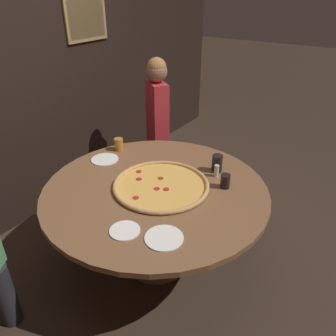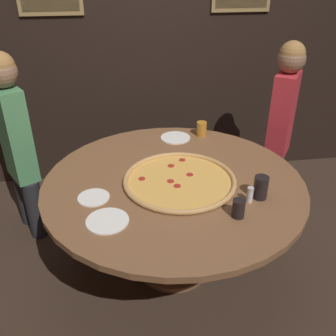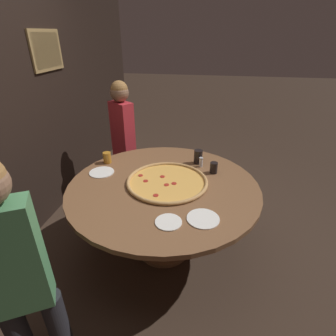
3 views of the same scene
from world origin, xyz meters
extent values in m
plane|color=#38281E|center=(0.00, 0.00, 0.00)|extent=(24.00, 24.00, 0.00)
cube|color=black|center=(0.00, 1.43, 1.30)|extent=(6.40, 0.06, 2.60)
cube|color=#9E7F4C|center=(0.80, 1.39, 1.75)|extent=(0.52, 0.02, 0.40)
cube|color=#B2A893|center=(0.80, 1.38, 1.75)|extent=(0.46, 0.01, 0.34)
cylinder|color=brown|center=(0.00, 0.00, 0.72)|extent=(1.66, 1.66, 0.04)
cylinder|color=brown|center=(0.00, 0.00, 0.35)|extent=(0.16, 0.16, 0.70)
cylinder|color=brown|center=(0.00, 0.00, 0.02)|extent=(0.52, 0.52, 0.04)
cylinder|color=#E5A84C|center=(0.03, -0.03, 0.75)|extent=(0.68, 0.68, 0.01)
torus|color=tan|center=(0.03, -0.03, 0.76)|extent=(0.72, 0.72, 0.03)
cylinder|color=#A8281E|center=(0.01, -0.09, 0.75)|extent=(0.04, 0.04, 0.00)
cylinder|color=#A8281E|center=(-0.03, -0.03, 0.75)|extent=(0.04, 0.04, 0.00)
cylinder|color=#A8281E|center=(0.11, 0.03, 0.75)|extent=(0.04, 0.04, 0.00)
cylinder|color=#A8281E|center=(0.10, 0.23, 0.75)|extent=(0.04, 0.04, 0.00)
cylinder|color=#A8281E|center=(-0.20, 0.02, 0.75)|extent=(0.04, 0.04, 0.00)
cylinder|color=#A8281E|center=(0.01, 0.16, 0.75)|extent=(0.04, 0.04, 0.00)
cylinder|color=#BC7A23|center=(0.32, 0.64, 0.80)|extent=(0.08, 0.08, 0.11)
cylinder|color=black|center=(0.29, -0.42, 0.79)|extent=(0.07, 0.07, 0.11)
cylinder|color=black|center=(0.47, -0.26, 0.81)|extent=(0.08, 0.08, 0.14)
cylinder|color=white|center=(-0.50, -0.13, 0.74)|extent=(0.19, 0.19, 0.01)
cylinder|color=white|center=(0.11, 0.61, 0.74)|extent=(0.23, 0.23, 0.01)
cylinder|color=white|center=(-0.42, -0.37, 0.74)|extent=(0.23, 0.23, 0.01)
cylinder|color=silver|center=(0.40, -0.30, 0.78)|extent=(0.04, 0.04, 0.08)
cylinder|color=#B7B7BC|center=(0.40, -0.30, 0.83)|extent=(0.04, 0.04, 0.01)
cylinder|color=#232328|center=(-1.02, 0.51, 0.25)|extent=(0.18, 0.18, 0.50)
cylinder|color=#232328|center=(1.08, 0.80, 0.25)|extent=(0.18, 0.18, 0.50)
cylinder|color=#232328|center=(0.95, 0.61, 0.25)|extent=(0.18, 0.18, 0.50)
cube|color=red|center=(1.01, 0.71, 0.84)|extent=(0.30, 0.34, 0.69)
sphere|color=#8C664C|center=(1.01, 0.71, 1.30)|extent=(0.22, 0.22, 0.22)
sphere|color=#9E703D|center=(1.01, 0.71, 1.34)|extent=(0.20, 0.20, 0.20)
camera|label=1|loc=(-1.63, -1.22, 2.06)|focal=35.00mm
camera|label=2|loc=(-0.32, -2.00, 1.99)|focal=40.00mm
camera|label=3|loc=(-1.92, -0.38, 1.92)|focal=28.00mm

